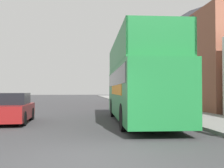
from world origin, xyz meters
name	(u,v)px	position (x,y,z in m)	size (l,w,h in m)	color
ground_plane	(81,106)	(0.00, 21.00, 0.00)	(144.00, 144.00, 0.00)	#3D3D3F
sidewalk	(151,107)	(6.56, 18.00, 0.07)	(3.46, 108.00, 0.14)	gray
brick_terrace_rear	(190,58)	(11.29, 19.84, 4.99)	(6.00, 21.46, 9.97)	#935642
tour_bus	(139,87)	(2.88, 6.80, 1.78)	(2.86, 9.70, 4.09)	#1E7A38
parked_car_ahead_of_bus	(128,101)	(3.69, 14.43, 0.73)	(1.99, 4.32, 1.58)	navy
parked_car_far_side	(11,109)	(-3.44, 7.18, 0.69)	(1.95, 4.05, 1.47)	maroon
lamp_post_nearest	(193,48)	(5.29, 5.65, 3.61)	(0.35, 0.35, 5.08)	black
lamp_post_second	(153,63)	(5.44, 13.18, 3.70)	(0.35, 0.35, 5.23)	black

